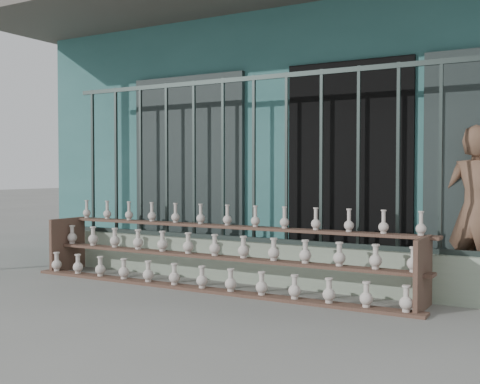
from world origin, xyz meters
The scene contains 6 objects.
ground centered at (0.00, 0.00, 0.00)m, with size 60.00×60.00×0.00m, color slate.
workshop_building centered at (0.00, 4.23, 1.62)m, with size 7.40×6.60×3.21m.
parapet_wall centered at (0.00, 1.30, 0.23)m, with size 5.00×0.20×0.45m, color #96A78F.
security_fence centered at (0.00, 1.30, 1.35)m, with size 5.00×0.04×1.80m.
shelf_rack centered at (-0.25, 0.88, 0.36)m, with size 4.50×0.68×0.85m.
elderly_woman centered at (2.22, 1.70, 0.83)m, with size 0.60×0.40×1.65m, color brown.
Camera 1 is at (3.13, -4.41, 1.22)m, focal length 45.00 mm.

